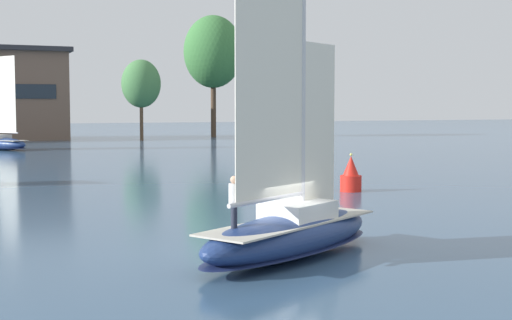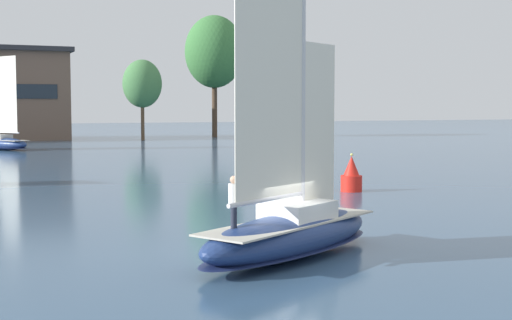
# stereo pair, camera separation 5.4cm
# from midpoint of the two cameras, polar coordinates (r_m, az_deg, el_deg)

# --- Properties ---
(ground_plane) EXTENTS (400.00, 400.00, 0.00)m
(ground_plane) POSITION_cam_midpoint_polar(r_m,az_deg,el_deg) (24.42, 2.71, -7.78)
(ground_plane) COLOR #385675
(tree_shore_left) EXTENTS (9.82, 9.82, 20.21)m
(tree_shore_left) POSITION_cam_midpoint_polar(r_m,az_deg,el_deg) (119.78, -3.46, 8.62)
(tree_shore_left) COLOR #4C3828
(tree_shore_left) RESTS_ON ground
(tree_shore_center) EXTENTS (5.91, 5.91, 12.17)m
(tree_shore_center) POSITION_cam_midpoint_polar(r_m,az_deg,el_deg) (109.19, -9.19, 6.03)
(tree_shore_center) COLOR brown
(tree_shore_center) RESTS_ON ground
(sailboat_main) EXTENTS (9.03, 6.61, 12.32)m
(sailboat_main) POSITION_cam_midpoint_polar(r_m,az_deg,el_deg) (24.24, 2.73, -5.48)
(sailboat_main) COLOR navy
(sailboat_main) RESTS_ON ground
(sailboat_moored_near_marina) EXTENTS (6.47, 8.82, 12.03)m
(sailboat_moored_near_marina) POSITION_cam_midpoint_polar(r_m,az_deg,el_deg) (89.16, -19.68, 1.39)
(sailboat_moored_near_marina) COLOR navy
(sailboat_moored_near_marina) RESTS_ON ground
(channel_buoy) EXTENTS (1.29, 1.29, 2.30)m
(channel_buoy) POSITION_cam_midpoint_polar(r_m,az_deg,el_deg) (43.28, 7.56, -1.29)
(channel_buoy) COLOR red
(channel_buoy) RESTS_ON ground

